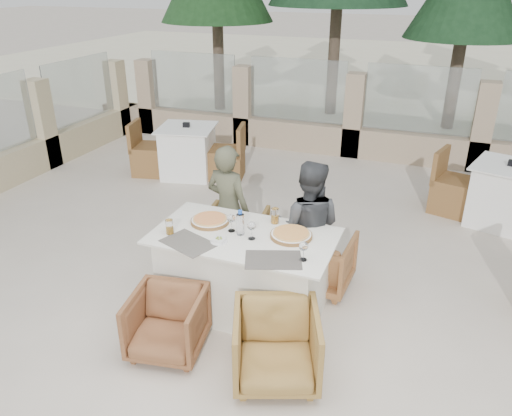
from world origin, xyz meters
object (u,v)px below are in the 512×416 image
(bg_table_a, at_px, (188,152))
(wine_glass_near, at_px, (252,229))
(water_bottle, at_px, (240,223))
(bg_table_b, at_px, (505,196))
(diner_right, at_px, (308,228))
(wine_glass_centre, at_px, (231,222))
(beer_glass_right, at_px, (275,216))
(pizza_left, at_px, (210,220))
(armchair_far_right, at_px, (321,261))
(armchair_near_right, at_px, (276,346))
(olive_dish, at_px, (219,240))
(armchair_far_left, at_px, (235,237))
(wine_glass_corner, at_px, (303,250))
(armchair_near_left, at_px, (167,323))
(diner_left, at_px, (228,209))
(pizza_right, at_px, (291,235))
(beer_glass_left, at_px, (170,227))
(dining_table, at_px, (244,272))

(bg_table_a, bearing_deg, wine_glass_near, -66.23)
(water_bottle, xyz_separation_m, bg_table_b, (2.36, 2.76, -0.50))
(diner_right, bearing_deg, bg_table_b, -137.15)
(water_bottle, bearing_deg, wine_glass_centre, 162.67)
(water_bottle, distance_m, beer_glass_right, 0.38)
(pizza_left, relative_size, armchair_far_right, 0.58)
(armchair_far_right, height_order, armchair_near_right, armchair_near_right)
(olive_dish, xyz_separation_m, armchair_far_right, (0.71, 0.81, -0.51))
(bg_table_b, bearing_deg, wine_glass_near, -112.70)
(armchair_far_left, relative_size, bg_table_b, 0.39)
(wine_glass_corner, bearing_deg, olive_dish, 177.69)
(armchair_near_left, height_order, bg_table_a, bg_table_a)
(wine_glass_corner, bearing_deg, armchair_near_left, -150.89)
(diner_right, height_order, bg_table_a, diner_right)
(diner_left, bearing_deg, beer_glass_right, 163.44)
(armchair_near_right, distance_m, diner_left, 1.74)
(diner_right, bearing_deg, beer_glass_right, 31.37)
(water_bottle, bearing_deg, beer_glass_right, 56.92)
(pizza_right, bearing_deg, bg_table_b, 53.87)
(bg_table_a, bearing_deg, pizza_right, -60.98)
(beer_glass_left, xyz_separation_m, armchair_near_right, (1.18, -0.53, -0.54))
(diner_left, distance_m, bg_table_a, 2.80)
(olive_dish, xyz_separation_m, armchair_near_left, (-0.22, -0.57, -0.52))
(pizza_right, height_order, bg_table_b, pizza_right)
(wine_glass_centre, relative_size, armchair_far_right, 0.30)
(water_bottle, distance_m, bg_table_a, 3.57)
(dining_table, bearing_deg, pizza_right, 15.81)
(wine_glass_corner, relative_size, diner_right, 0.14)
(dining_table, bearing_deg, beer_glass_right, 61.06)
(armchair_far_left, bearing_deg, armchair_near_left, 85.15)
(dining_table, distance_m, armchair_near_right, 0.93)
(armchair_near_left, bearing_deg, pizza_left, 81.30)
(armchair_far_left, distance_m, bg_table_a, 2.70)
(wine_glass_corner, distance_m, diner_left, 1.36)
(pizza_left, bearing_deg, armchair_near_right, -42.12)
(bg_table_b, bearing_deg, pizza_right, -110.17)
(pizza_right, xyz_separation_m, wine_glass_corner, (0.20, -0.34, 0.07))
(armchair_far_left, xyz_separation_m, armchair_near_right, (0.97, -1.50, 0.00))
(water_bottle, distance_m, olive_dish, 0.24)
(pizza_left, height_order, bg_table_b, pizza_left)
(pizza_left, xyz_separation_m, diner_left, (-0.05, 0.53, -0.12))
(wine_glass_near, xyz_separation_m, bg_table_a, (-2.19, 2.91, -0.48))
(armchair_far_right, height_order, bg_table_a, bg_table_a)
(water_bottle, height_order, beer_glass_left, water_bottle)
(diner_left, bearing_deg, olive_dish, 119.96)
(armchair_near_right, xyz_separation_m, diner_right, (-0.12, 1.26, 0.37))
(wine_glass_near, bearing_deg, armchair_near_left, -122.33)
(wine_glass_corner, xyz_separation_m, armchair_near_left, (-0.97, -0.54, -0.59))
(bg_table_a, relative_size, bg_table_b, 1.00)
(dining_table, relative_size, bg_table_b, 0.98)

